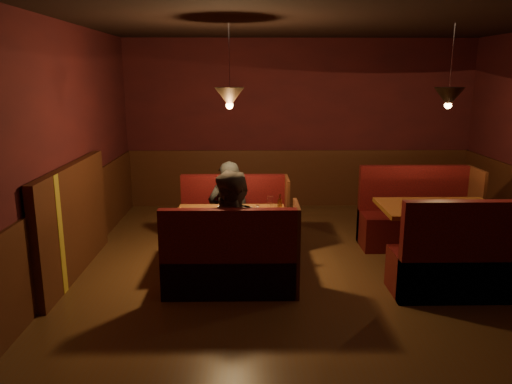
{
  "coord_description": "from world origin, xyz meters",
  "views": [
    {
      "loc": [
        -0.88,
        -5.2,
        2.3
      ],
      "look_at": [
        -0.8,
        0.52,
        0.95
      ],
      "focal_mm": 35.0,
      "sensor_mm": 36.0,
      "label": 1
    }
  ],
  "objects_px": {
    "main_bench_near": "(232,267)",
    "second_table": "(438,222)",
    "diner_a": "(229,193)",
    "main_table": "(232,225)",
    "diner_b": "(235,215)",
    "main_bench_far": "(235,225)",
    "second_bench_near": "(468,266)",
    "second_bench_far": "(416,221)"
  },
  "relations": [
    {
      "from": "main_bench_near",
      "to": "second_bench_near",
      "type": "relative_size",
      "value": 0.95
    },
    {
      "from": "main_table",
      "to": "second_table",
      "type": "bearing_deg",
      "value": -0.58
    },
    {
      "from": "main_bench_far",
      "to": "diner_b",
      "type": "bearing_deg",
      "value": -88.31
    },
    {
      "from": "second_table",
      "to": "diner_a",
      "type": "xyz_separation_m",
      "value": [
        -2.53,
        0.72,
        0.2
      ]
    },
    {
      "from": "main_bench_near",
      "to": "diner_b",
      "type": "bearing_deg",
      "value": 77.66
    },
    {
      "from": "second_table",
      "to": "diner_b",
      "type": "relative_size",
      "value": 0.83
    },
    {
      "from": "second_bench_near",
      "to": "second_bench_far",
      "type": "bearing_deg",
      "value": 90.0
    },
    {
      "from": "second_table",
      "to": "diner_a",
      "type": "height_order",
      "value": "diner_a"
    },
    {
      "from": "main_bench_far",
      "to": "diner_a",
      "type": "bearing_deg",
      "value": -146.83
    },
    {
      "from": "second_table",
      "to": "diner_a",
      "type": "relative_size",
      "value": 0.89
    },
    {
      "from": "second_bench_near",
      "to": "diner_a",
      "type": "distance_m",
      "value": 3.02
    },
    {
      "from": "second_bench_near",
      "to": "main_bench_near",
      "type": "bearing_deg",
      "value": 177.61
    },
    {
      "from": "main_bench_far",
      "to": "diner_a",
      "type": "relative_size",
      "value": 0.93
    },
    {
      "from": "main_table",
      "to": "main_bench_far",
      "type": "xyz_separation_m",
      "value": [
        0.01,
        0.74,
        -0.23
      ]
    },
    {
      "from": "second_bench_far",
      "to": "diner_b",
      "type": "bearing_deg",
      "value": -150.81
    },
    {
      "from": "main_table",
      "to": "main_bench_far",
      "type": "relative_size",
      "value": 0.91
    },
    {
      "from": "second_bench_far",
      "to": "diner_b",
      "type": "relative_size",
      "value": 0.92
    },
    {
      "from": "second_bench_near",
      "to": "diner_b",
      "type": "xyz_separation_m",
      "value": [
        -2.45,
        0.28,
        0.48
      ]
    },
    {
      "from": "main_table",
      "to": "second_bench_near",
      "type": "distance_m",
      "value": 2.65
    },
    {
      "from": "second_table",
      "to": "diner_b",
      "type": "bearing_deg",
      "value": -167.33
    },
    {
      "from": "second_table",
      "to": "main_table",
      "type": "bearing_deg",
      "value": 179.42
    },
    {
      "from": "diner_a",
      "to": "diner_b",
      "type": "distance_m",
      "value": 1.27
    },
    {
      "from": "main_bench_near",
      "to": "second_table",
      "type": "relative_size",
      "value": 1.04
    },
    {
      "from": "main_bench_far",
      "to": "second_bench_near",
      "type": "bearing_deg",
      "value": -32.62
    },
    {
      "from": "main_bench_near",
      "to": "diner_b",
      "type": "xyz_separation_m",
      "value": [
        0.04,
        0.18,
        0.51
      ]
    },
    {
      "from": "main_bench_near",
      "to": "main_table",
      "type": "bearing_deg",
      "value": 91.09
    },
    {
      "from": "main_bench_far",
      "to": "second_bench_near",
      "type": "relative_size",
      "value": 0.95
    },
    {
      "from": "main_bench_near",
      "to": "second_table",
      "type": "bearing_deg",
      "value": 16.35
    },
    {
      "from": "main_bench_near",
      "to": "second_table",
      "type": "xyz_separation_m",
      "value": [
        2.45,
        0.72,
        0.26
      ]
    },
    {
      "from": "second_table",
      "to": "second_bench_near",
      "type": "bearing_deg",
      "value": -87.8
    },
    {
      "from": "second_bench_far",
      "to": "second_bench_near",
      "type": "xyz_separation_m",
      "value": [
        0.0,
        -1.65,
        0.0
      ]
    },
    {
      "from": "diner_b",
      "to": "main_table",
      "type": "bearing_deg",
      "value": 113.94
    },
    {
      "from": "second_bench_near",
      "to": "diner_b",
      "type": "distance_m",
      "value": 2.51
    },
    {
      "from": "main_bench_near",
      "to": "second_bench_near",
      "type": "xyz_separation_m",
      "value": [
        2.48,
        -0.1,
        0.03
      ]
    },
    {
      "from": "second_table",
      "to": "main_bench_far",
      "type": "bearing_deg",
      "value": 162.64
    },
    {
      "from": "second_bench_far",
      "to": "diner_a",
      "type": "height_order",
      "value": "diner_a"
    },
    {
      "from": "main_bench_far",
      "to": "main_bench_near",
      "type": "bearing_deg",
      "value": -90.0
    },
    {
      "from": "diner_a",
      "to": "second_bench_far",
      "type": "bearing_deg",
      "value": -173.49
    },
    {
      "from": "second_table",
      "to": "diner_a",
      "type": "distance_m",
      "value": 2.63
    },
    {
      "from": "second_bench_far",
      "to": "main_bench_far",
      "type": "bearing_deg",
      "value": -178.69
    },
    {
      "from": "main_table",
      "to": "main_bench_near",
      "type": "height_order",
      "value": "main_bench_near"
    },
    {
      "from": "main_bench_near",
      "to": "second_table",
      "type": "height_order",
      "value": "main_bench_near"
    }
  ]
}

